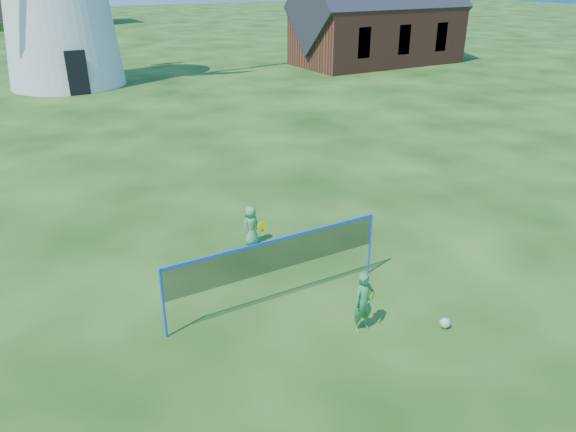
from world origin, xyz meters
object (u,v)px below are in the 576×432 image
Objects in this scene: chapel at (379,21)px; player_girl at (364,302)px; player_boy at (251,226)px; play_ball at (445,323)px; badminton_net at (276,256)px.

player_girl is (-21.80, -27.14, -2.45)m from chapel.
play_ball is (1.75, -5.30, -0.43)m from player_boy.
badminton_net is 4.71× the size of player_boy.
badminton_net is 22.95× the size of play_ball.
chapel reaches higher than badminton_net.
chapel reaches higher than player_boy.
player_girl is at bearing -128.78° from chapel.
player_boy is at bearing 108.31° from play_ball.
play_ball is at bearing 92.95° from player_boy.
player_girl is at bearing -59.29° from badminton_net.
badminton_net is 3.95× the size of player_girl.
play_ball is at bearing -45.27° from badminton_net.
player_girl is 5.81× the size of play_ball.
player_boy is at bearing 74.68° from badminton_net.
chapel is 58.99× the size of play_ball.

